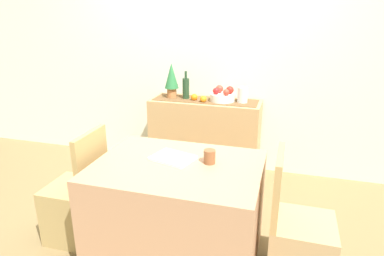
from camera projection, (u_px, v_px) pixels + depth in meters
name	position (u px, v px, depth m)	size (l,w,h in m)	color
ground_plane	(174.00, 216.00, 3.02)	(6.40, 6.40, 0.02)	olive
room_wall_rear	(208.00, 47.00, 3.65)	(6.40, 0.06, 2.70)	silver
sideboard_console	(205.00, 137.00, 3.71)	(1.16, 0.42, 0.83)	tan
table_runner	(205.00, 100.00, 3.57)	(1.09, 0.32, 0.01)	brown
fruit_bowl	(222.00, 97.00, 3.51)	(0.25, 0.25, 0.08)	white
apple_front	(216.00, 91.00, 3.47)	(0.07, 0.07, 0.07)	red
apple_center	(219.00, 89.00, 3.54)	(0.08, 0.08, 0.08)	#BE3B2D
apple_left	(226.00, 92.00, 3.42)	(0.07, 0.07, 0.07)	#B93C2D
apple_rear	(230.00, 90.00, 3.49)	(0.08, 0.08, 0.08)	red
wine_bottle	(186.00, 88.00, 3.59)	(0.07, 0.07, 0.30)	#224026
ceramic_vase	(243.00, 95.00, 3.44)	(0.10, 0.10, 0.16)	silver
potted_plant	(172.00, 79.00, 3.60)	(0.15, 0.15, 0.37)	#B67241
orange_loose_far	(194.00, 97.00, 3.55)	(0.07, 0.07, 0.07)	orange
orange_loose_end	(203.00, 99.00, 3.48)	(0.07, 0.07, 0.07)	orange
dining_table	(178.00, 212.00, 2.39)	(1.12, 0.84, 0.74)	tan
open_book	(173.00, 158.00, 2.35)	(0.28, 0.21, 0.02)	white
coffee_cup	(210.00, 157.00, 2.28)	(0.08, 0.08, 0.09)	brown
chair_near_window	(78.00, 207.00, 2.65)	(0.40, 0.40, 0.90)	tan
chair_by_corner	(298.00, 246.00, 2.21)	(0.40, 0.40, 0.90)	tan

